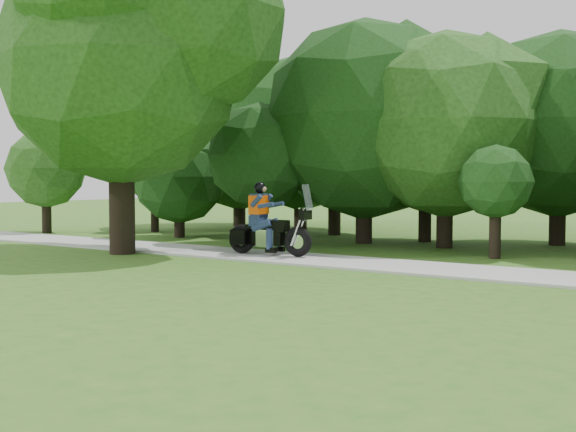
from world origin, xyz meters
The scene contains 4 objects.
ground centered at (0.00, 0.00, 0.00)m, with size 100.00×100.00×0.00m, color #2E631C.
walkway centered at (0.00, 8.00, 0.03)m, with size 60.00×2.20×0.06m, color #ABABA6.
big_tree_west centered at (-10.54, 6.85, 5.76)m, with size 8.64×6.56×9.96m.
touring_motorcycle centered at (-6.91, 8.02, 0.74)m, with size 2.45×0.82×1.87m.
Camera 1 is at (4.09, -6.71, 2.02)m, focal length 45.00 mm.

